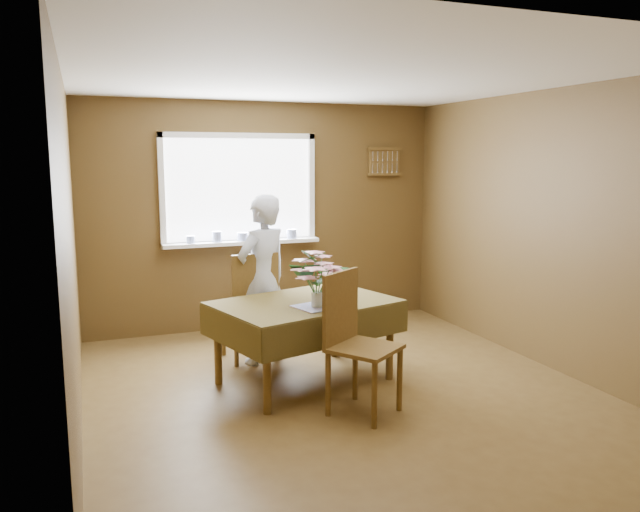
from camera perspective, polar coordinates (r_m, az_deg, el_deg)
name	(u,v)px	position (r m, az deg, el deg)	size (l,w,h in m)	color
floor	(344,393)	(5.21, 2.21, -12.39)	(4.50, 4.50, 0.00)	brown
ceiling	(346,77)	(4.88, 2.39, 16.06)	(4.50, 4.50, 0.00)	white
wall_back	(266,216)	(7.00, -4.97, 3.66)	(4.00, 4.00, 0.00)	brown
wall_front	(541,303)	(2.99, 19.55, -4.09)	(4.00, 4.00, 0.00)	brown
wall_left	(71,255)	(4.50, -21.80, 0.06)	(4.50, 4.50, 0.00)	brown
wall_right	(550,231)	(5.96, 20.27, 2.20)	(4.50, 4.50, 0.00)	brown
window_assembly	(241,208)	(6.87, -7.22, 4.38)	(1.72, 0.20, 1.22)	white
spoon_rack	(384,162)	(7.47, 5.92, 8.59)	(0.44, 0.05, 0.33)	brown
dining_table	(305,311)	(5.27, -1.40, -5.03)	(1.67, 1.35, 0.71)	brown
chair_far	(251,303)	(5.86, -6.29, -4.26)	(0.49, 0.49, 1.04)	brown
chair_near	(354,338)	(4.69, 3.14, -7.45)	(0.63, 0.63, 1.06)	brown
seated_woman	(263,279)	(5.78, -5.25, -2.15)	(0.57, 0.38, 1.57)	white
flower_bouquet	(317,273)	(4.99, -0.27, -1.59)	(0.50, 0.50, 0.43)	white
side_plate	(339,291)	(5.60, 1.78, -3.23)	(0.26, 0.26, 0.01)	white
table_knife	(335,300)	(5.24, 1.40, -4.06)	(0.02, 0.21, 0.00)	silver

